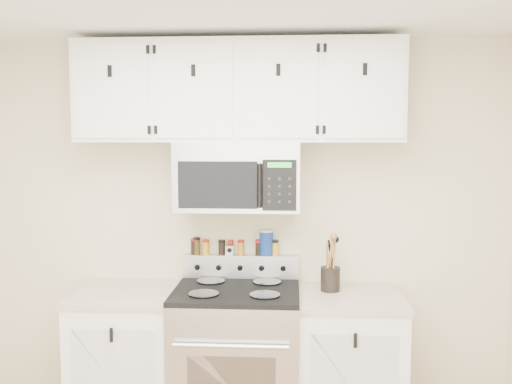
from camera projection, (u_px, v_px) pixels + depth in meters
back_wall at (241, 231)px, 3.76m from camera, size 3.50×0.01×2.50m
range at (237, 362)px, 3.52m from camera, size 0.76×0.65×1.10m
base_cabinet_left at (128, 361)px, 3.59m from camera, size 0.64×0.62×0.92m
base_cabinet_right at (349, 367)px, 3.50m from camera, size 0.64×0.62×0.92m
microwave at (238, 176)px, 3.54m from camera, size 0.76×0.44×0.42m
upper_cabinets at (238, 92)px, 3.51m from camera, size 2.00×0.35×0.62m
utensil_crock at (330, 277)px, 3.53m from camera, size 0.12×0.12×0.35m
kitchen_timer at (230, 250)px, 3.75m from camera, size 0.06×0.05×0.06m
salt_canister at (266, 243)px, 3.73m from camera, size 0.09×0.09×0.17m
spice_jar_0 at (194, 246)px, 3.76m from camera, size 0.04×0.04×0.10m
spice_jar_1 at (197, 246)px, 3.76m from camera, size 0.04×0.04×0.11m
spice_jar_2 at (206, 247)px, 3.75m from camera, size 0.04×0.04×0.10m
spice_jar_3 at (222, 247)px, 3.75m from camera, size 0.05×0.05×0.10m
spice_jar_4 at (231, 247)px, 3.74m from camera, size 0.04×0.04×0.10m
spice_jar_5 at (241, 247)px, 3.74m from camera, size 0.04×0.04×0.10m
spice_jar_6 at (259, 247)px, 3.73m from camera, size 0.05×0.05×0.10m
spice_jar_7 at (275, 248)px, 3.72m from camera, size 0.04×0.04×0.10m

